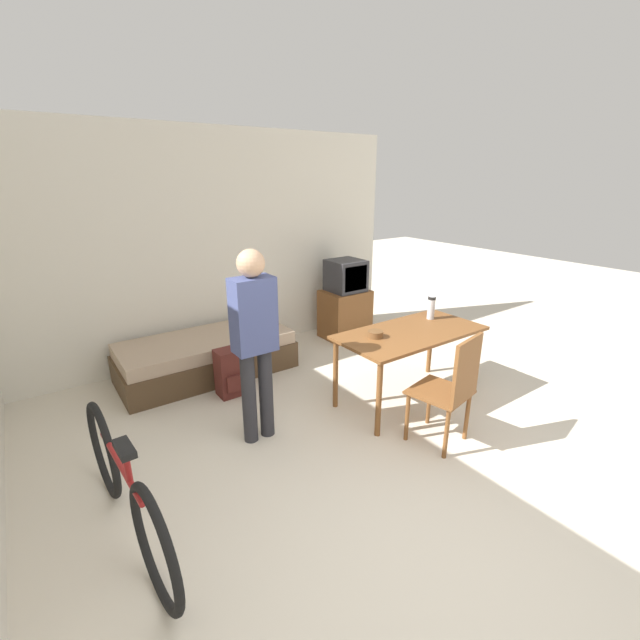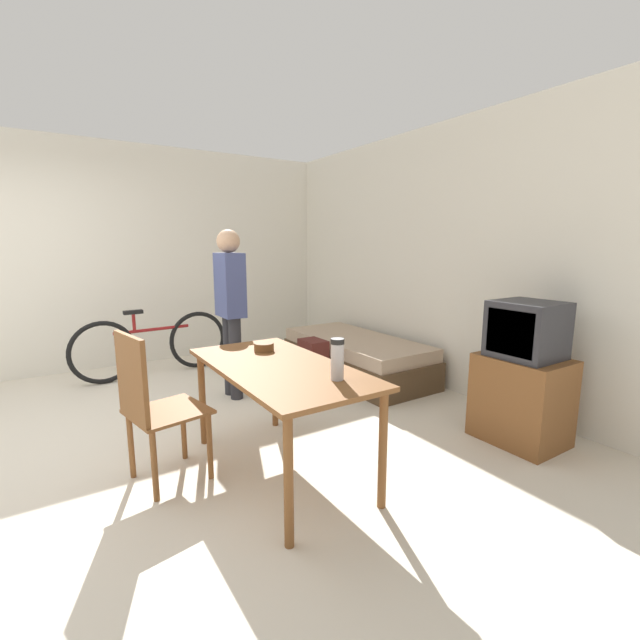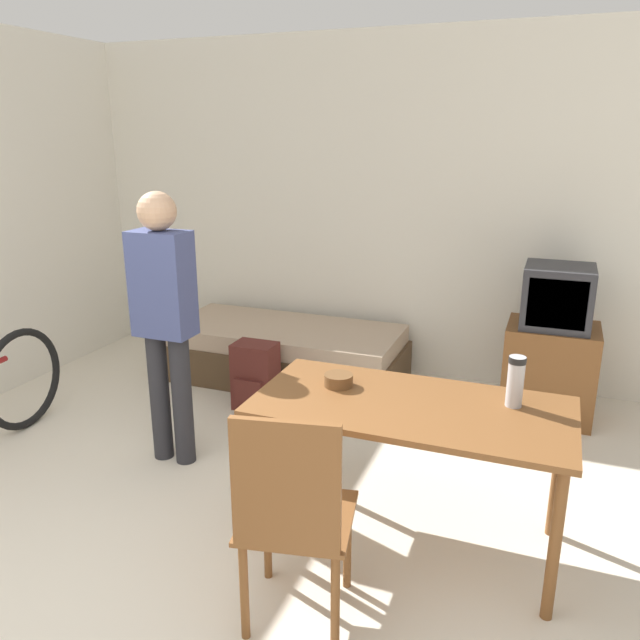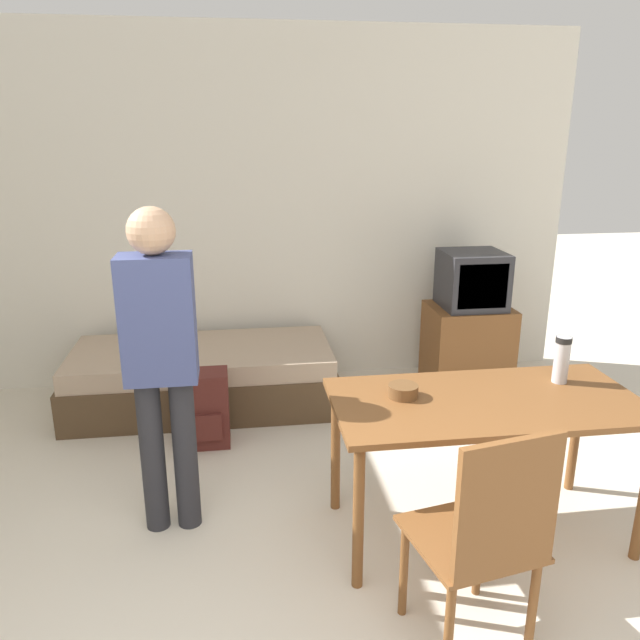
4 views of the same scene
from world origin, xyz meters
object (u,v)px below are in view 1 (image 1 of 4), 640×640
daybed (207,356)px  backpack (232,372)px  dining_table (410,339)px  mate_bowl (375,334)px  person_standing (254,334)px  thermos_flask (431,307)px  tv (345,303)px  bicycle (125,490)px  wooden_chair (452,386)px

daybed → backpack: size_ratio=3.83×
dining_table → mate_bowl: 0.41m
person_standing → thermos_flask: bearing=-3.6°
tv → dining_table: (-0.60, -1.76, 0.16)m
daybed → person_standing: person_standing is taller
person_standing → dining_table: bearing=-10.1°
bicycle → wooden_chair: bearing=-11.7°
daybed → person_standing: 1.63m
daybed → dining_table: bearing=-50.5°
wooden_chair → daybed: bearing=114.8°
person_standing → thermos_flask: size_ratio=6.79×
tv → dining_table: bearing=-108.7°
daybed → tv: tv is taller
dining_table → backpack: 1.83m
daybed → mate_bowl: bearing=-57.8°
tv → thermos_flask: size_ratio=4.50×
wooden_chair → thermos_flask: size_ratio=4.07×
bicycle → backpack: bicycle is taller
daybed → person_standing: (-0.10, -1.46, 0.74)m
bicycle → mate_bowl: (2.30, 0.32, 0.41)m
daybed → dining_table: 2.28m
thermos_flask → mate_bowl: thermos_flask is taller
wooden_chair → bicycle: wooden_chair is taller
tv → mate_bowl: 1.97m
daybed → person_standing: size_ratio=1.16×
tv → mate_bowl: tv is taller
person_standing → daybed: bearing=85.9°
mate_bowl → backpack: mate_bowl is taller
dining_table → mate_bowl: bearing=168.4°
person_standing → bicycle: bearing=-156.2°
backpack → bicycle: bearing=-133.7°
wooden_chair → backpack: (-1.10, 1.86, -0.30)m
person_standing → backpack: (0.14, 0.85, -0.71)m
daybed → wooden_chair: size_ratio=1.94×
bicycle → thermos_flask: size_ratio=7.26×
tv → mate_bowl: bearing=-120.4°
wooden_chair → backpack: wooden_chair is taller
wooden_chair → person_standing: bearing=140.8°
dining_table → wooden_chair: size_ratio=1.50×
daybed → backpack: backpack is taller
wooden_chair → thermos_flask: 1.19m
daybed → tv: 2.04m
bicycle → thermos_flask: (3.14, 0.39, 0.51)m
daybed → mate_bowl: mate_bowl is taller
daybed → wooden_chair: wooden_chair is taller
wooden_chair → bicycle: bearing=168.3°
dining_table → bicycle: (-2.69, -0.24, -0.30)m
dining_table → thermos_flask: 0.52m
thermos_flask → backpack: thermos_flask is taller
bicycle → person_standing: bearing=23.8°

